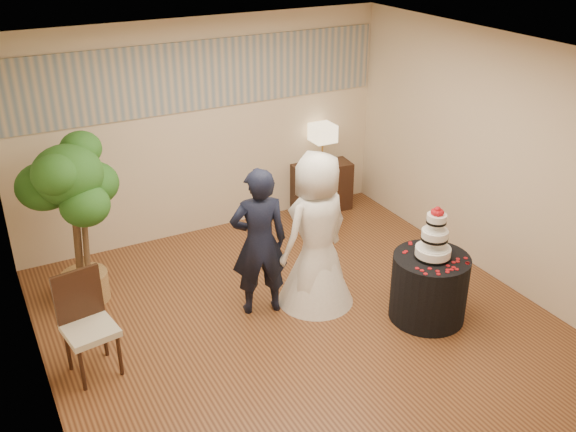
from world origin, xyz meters
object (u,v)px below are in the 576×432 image
bride (317,230)px  wedding_cake (435,232)px  side_chair (90,328)px  console (321,187)px  cake_table (429,287)px  table_lamp (322,145)px  ficus_tree (75,223)px  groom (259,242)px

bride → wedding_cake: bearing=123.2°
wedding_cake → side_chair: 3.46m
console → side_chair: size_ratio=0.83×
bride → side_chair: bride is taller
cake_table → table_lamp: (0.39, 2.86, 0.62)m
wedding_cake → table_lamp: bearing=82.3°
ficus_tree → console: bearing=12.8°
wedding_cake → console: bearing=82.3°
cake_table → table_lamp: table_lamp is taller
bride → console: (1.27, 2.02, -0.52)m
groom → bride: 0.63m
table_lamp → side_chair: table_lamp is taller
wedding_cake → table_lamp: wedding_cake is taller
bride → cake_table: (0.89, -0.84, -0.51)m
wedding_cake → groom: bearing=147.5°
console → ficus_tree: bearing=-161.1°
cake_table → side_chair: bearing=167.4°
wedding_cake → console: wedding_cake is taller
groom → console: groom is taller
wedding_cake → side_chair: size_ratio=0.57×
bride → wedding_cake: size_ratio=3.04×
side_chair → bride: bearing=-6.7°
wedding_cake → bride: bearing=136.7°
cake_table → bride: bearing=136.7°
bride → ficus_tree: 2.56m
wedding_cake → ficus_tree: size_ratio=0.30×
console → table_lamp: bearing=0.0°
bride → wedding_cake: 1.23m
groom → console: 2.72m
bride → side_chair: (-2.45, -0.09, -0.37)m
table_lamp → ficus_tree: 3.61m
console → table_lamp: table_lamp is taller
groom → ficus_tree: ficus_tree is taller
cake_table → table_lamp: 2.95m
console → side_chair: bearing=-144.3°
groom → side_chair: groom is taller
cake_table → groom: bearing=147.5°
console → bride: bearing=-116.1°
bride → console: 2.45m
console → ficus_tree: 3.66m
bride → wedding_cake: bride is taller
groom → wedding_cake: size_ratio=2.88×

